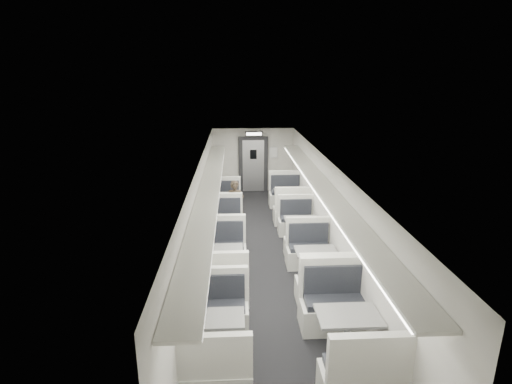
{
  "coord_description": "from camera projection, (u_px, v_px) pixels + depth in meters",
  "views": [
    {
      "loc": [
        -0.7,
        -8.71,
        4.35
      ],
      "look_at": [
        -0.12,
        1.78,
        1.21
      ],
      "focal_mm": 28.0,
      "sensor_mm": 36.0,
      "label": 1
    }
  ],
  "objects": [
    {
      "name": "passenger",
      "position": [
        235.0,
        204.0,
        11.56
      ],
      "size": [
        0.54,
        0.37,
        1.4
      ],
      "primitive_type": "imported",
      "rotation": [
        0.0,
        0.0,
        -0.08
      ],
      "color": "black",
      "rests_on": "room"
    },
    {
      "name": "window_b",
      "position": [
        205.0,
        194.0,
        10.29
      ],
      "size": [
        0.02,
        1.18,
        0.84
      ],
      "primitive_type": "cube",
      "color": "black",
      "rests_on": "room"
    },
    {
      "name": "booth_right_c",
      "position": [
        315.0,
        266.0,
        8.55
      ],
      "size": [
        1.05,
        2.12,
        1.14
      ],
      "color": "silver",
      "rests_on": "room"
    },
    {
      "name": "booth_left_a",
      "position": [
        226.0,
        206.0,
        12.54
      ],
      "size": [
        0.97,
        1.97,
        1.05
      ],
      "color": "silver",
      "rests_on": "room"
    },
    {
      "name": "window_c",
      "position": [
        197.0,
        225.0,
        8.19
      ],
      "size": [
        0.02,
        1.18,
        0.84
      ],
      "primitive_type": "cube",
      "color": "black",
      "rests_on": "room"
    },
    {
      "name": "booth_right_d",
      "position": [
        347.0,
        337.0,
        6.18
      ],
      "size": [
        1.17,
        2.36,
        1.26
      ],
      "color": "silver",
      "rests_on": "room"
    },
    {
      "name": "room",
      "position": [
        265.0,
        214.0,
        9.27
      ],
      "size": [
        3.24,
        12.24,
        2.64
      ],
      "color": "black",
      "rests_on": "ground"
    },
    {
      "name": "window_d",
      "position": [
        185.0,
        278.0,
        6.08
      ],
      "size": [
        0.02,
        1.18,
        0.84
      ],
      "primitive_type": "cube",
      "color": "black",
      "rests_on": "room"
    },
    {
      "name": "luggage_rack_right",
      "position": [
        323.0,
        187.0,
        8.84
      ],
      "size": [
        0.46,
        10.4,
        0.09
      ],
      "color": "silver",
      "rests_on": "room"
    },
    {
      "name": "vestibule_door",
      "position": [
        253.0,
        165.0,
        14.99
      ],
      "size": [
        1.1,
        0.13,
        2.1
      ],
      "color": "black",
      "rests_on": "room"
    },
    {
      "name": "luggage_rack_left",
      "position": [
        210.0,
        189.0,
        8.71
      ],
      "size": [
        0.46,
        10.4,
        0.09
      ],
      "color": "silver",
      "rests_on": "room"
    },
    {
      "name": "booth_right_b",
      "position": [
        300.0,
        231.0,
        10.48
      ],
      "size": [
        1.0,
        2.03,
        1.09
      ],
      "color": "silver",
      "rests_on": "room"
    },
    {
      "name": "booth_left_b",
      "position": [
        224.0,
        230.0,
        10.57
      ],
      "size": [
        1.01,
        2.05,
        1.09
      ],
      "color": "silver",
      "rests_on": "room"
    },
    {
      "name": "wall_notice",
      "position": [
        273.0,
        153.0,
        14.88
      ],
      "size": [
        0.32,
        0.02,
        0.4
      ],
      "primitive_type": "cube",
      "color": "silver",
      "rests_on": "room"
    },
    {
      "name": "booth_left_c",
      "position": [
        222.0,
        265.0,
        8.57
      ],
      "size": [
        1.08,
        2.18,
        1.17
      ],
      "color": "silver",
      "rests_on": "room"
    },
    {
      "name": "window_a",
      "position": [
        209.0,
        174.0,
        12.4
      ],
      "size": [
        0.02,
        1.18,
        0.84
      ],
      "primitive_type": "cube",
      "color": "black",
      "rests_on": "room"
    },
    {
      "name": "booth_left_d",
      "position": [
        218.0,
        336.0,
        6.29
      ],
      "size": [
        1.01,
        2.04,
        1.09
      ],
      "color": "silver",
      "rests_on": "room"
    },
    {
      "name": "exit_sign",
      "position": [
        254.0,
        134.0,
        14.17
      ],
      "size": [
        0.62,
        0.12,
        0.16
      ],
      "color": "black",
      "rests_on": "room"
    },
    {
      "name": "booth_right_a",
      "position": [
        288.0,
        202.0,
        12.73
      ],
      "size": [
        1.09,
        2.22,
        1.19
      ],
      "color": "silver",
      "rests_on": "room"
    }
  ]
}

